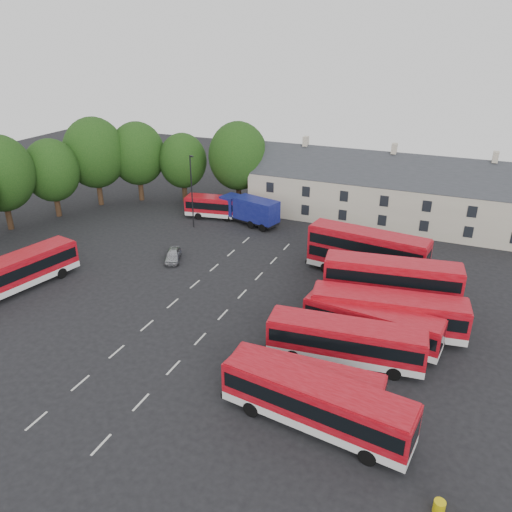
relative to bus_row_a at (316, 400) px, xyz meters
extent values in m
plane|color=black|center=(-16.08, 7.59, -2.01)|extent=(140.00, 140.00, 0.00)
cube|color=beige|center=(-16.08, -6.41, -2.00)|extent=(0.15, 1.80, 0.01)
cube|color=beige|center=(-16.08, -2.41, -2.00)|extent=(0.15, 1.80, 0.01)
cube|color=beige|center=(-16.08, 1.59, -2.00)|extent=(0.15, 1.80, 0.01)
cube|color=beige|center=(-16.08, 5.59, -2.00)|extent=(0.15, 1.80, 0.01)
cube|color=beige|center=(-16.08, 9.59, -2.00)|extent=(0.15, 1.80, 0.01)
cube|color=beige|center=(-16.08, 13.59, -2.00)|extent=(0.15, 1.80, 0.01)
cube|color=beige|center=(-16.08, 17.59, -2.00)|extent=(0.15, 1.80, 0.01)
cube|color=beige|center=(-16.08, 21.59, -2.00)|extent=(0.15, 1.80, 0.01)
cube|color=beige|center=(-16.08, 25.59, -2.00)|extent=(0.15, 1.80, 0.01)
cube|color=beige|center=(-11.08, -6.41, -2.00)|extent=(0.15, 1.80, 0.01)
cube|color=beige|center=(-11.08, -2.41, -2.00)|extent=(0.15, 1.80, 0.01)
cube|color=beige|center=(-11.08, 1.59, -2.00)|extent=(0.15, 1.80, 0.01)
cube|color=beige|center=(-11.08, 5.59, -2.00)|extent=(0.15, 1.80, 0.01)
cube|color=beige|center=(-11.08, 9.59, -2.00)|extent=(0.15, 1.80, 0.01)
cube|color=beige|center=(-11.08, 13.59, -2.00)|extent=(0.15, 1.80, 0.01)
cube|color=beige|center=(-11.08, 17.59, -2.00)|extent=(0.15, 1.80, 0.01)
cube|color=beige|center=(-11.08, 21.59, -2.00)|extent=(0.15, 1.80, 0.01)
cube|color=beige|center=(-11.08, 25.59, -2.00)|extent=(0.15, 1.80, 0.01)
cylinder|color=black|center=(-44.08, 17.59, 0.09)|extent=(0.70, 0.70, 4.20)
cylinder|color=black|center=(-42.08, 23.59, -0.17)|extent=(0.70, 0.70, 3.67)
ellipsoid|color=#14370F|center=(-42.08, 23.59, 4.09)|extent=(6.93, 6.93, 7.97)
cylinder|color=black|center=(-40.08, 29.59, 0.18)|extent=(0.70, 0.70, 4.38)
ellipsoid|color=#14370F|center=(-40.08, 29.59, 5.25)|extent=(8.25, 8.25, 9.49)
cylinder|color=black|center=(-36.08, 33.59, 0.00)|extent=(0.70, 0.70, 4.02)
ellipsoid|color=#14370F|center=(-36.08, 33.59, 4.67)|extent=(7.59, 7.59, 8.73)
cylinder|color=black|center=(-30.08, 35.59, -0.26)|extent=(0.70, 0.70, 3.50)
ellipsoid|color=#14370F|center=(-30.08, 35.59, 3.80)|extent=(6.60, 6.60, 7.59)
cylinder|color=black|center=(-22.08, 36.59, 0.09)|extent=(0.70, 0.70, 4.20)
ellipsoid|color=#14370F|center=(-22.08, 36.59, 4.96)|extent=(7.92, 7.92, 9.11)
cube|color=beige|center=(-2.08, 37.59, 0.74)|extent=(35.00, 7.00, 5.50)
cube|color=#2D3035|center=(-2.08, 37.59, 3.49)|extent=(35.70, 7.13, 7.13)
cube|color=beige|center=(-13.08, 37.59, 7.45)|extent=(0.60, 0.90, 1.20)
cube|color=beige|center=(-2.08, 37.59, 7.45)|extent=(0.60, 0.90, 1.20)
cube|color=beige|center=(8.92, 37.59, 7.45)|extent=(0.60, 0.90, 1.20)
cube|color=silver|center=(0.00, 0.00, -1.18)|extent=(12.08, 4.22, 0.59)
cube|color=#A10916|center=(0.00, 0.00, 0.17)|extent=(12.08, 4.22, 2.10)
cube|color=black|center=(0.00, 0.00, 0.22)|extent=(11.62, 4.22, 1.02)
cube|color=#A10916|center=(0.00, 0.00, 1.27)|extent=(11.83, 4.08, 0.13)
cylinder|color=black|center=(-3.91, -0.71, -1.47)|extent=(1.11, 0.44, 1.08)
cylinder|color=black|center=(3.91, 0.71, -1.47)|extent=(1.11, 0.44, 1.08)
cube|color=silver|center=(-1.25, 1.85, -1.31)|extent=(9.99, 2.49, 0.50)
cube|color=#A10916|center=(-1.25, 1.85, -0.18)|extent=(9.99, 2.49, 1.76)
cube|color=black|center=(-1.25, 1.85, -0.13)|extent=(9.59, 2.54, 0.86)
cube|color=#A10916|center=(-1.25, 1.85, 0.75)|extent=(9.79, 2.40, 0.11)
cylinder|color=black|center=(-4.41, 0.75, -1.56)|extent=(0.91, 0.27, 0.90)
cylinder|color=black|center=(1.91, 2.94, -1.56)|extent=(0.91, 0.27, 0.90)
cube|color=silver|center=(0.05, 7.21, -1.22)|extent=(11.44, 3.74, 0.56)
cube|color=#A10916|center=(0.05, 7.21, 0.06)|extent=(11.44, 3.74, 1.99)
cube|color=black|center=(0.05, 7.21, 0.11)|extent=(11.00, 3.75, 0.97)
cube|color=#A10916|center=(0.05, 7.21, 1.10)|extent=(11.21, 3.61, 0.12)
cylinder|color=black|center=(-3.40, 5.68, -1.50)|extent=(1.05, 0.39, 1.02)
cylinder|color=black|center=(3.50, 8.74, -1.50)|extent=(1.05, 0.39, 1.02)
cube|color=silver|center=(1.30, 10.51, -1.27)|extent=(10.78, 3.64, 0.53)
cube|color=#A10916|center=(1.30, 10.51, -0.06)|extent=(10.78, 3.64, 1.87)
cube|color=black|center=(1.30, 10.51, -0.02)|extent=(10.36, 3.65, 0.91)
cube|color=#A10916|center=(1.30, 10.51, 0.92)|extent=(10.56, 3.52, 0.12)
cylinder|color=black|center=(-2.19, 9.83, -1.53)|extent=(0.99, 0.38, 0.96)
cylinder|color=black|center=(4.78, 11.19, -1.53)|extent=(0.99, 0.38, 0.96)
cube|color=silver|center=(2.23, 12.23, -1.17)|extent=(12.24, 4.42, 0.60)
cube|color=#A10916|center=(2.23, 12.23, 0.19)|extent=(12.24, 4.42, 2.12)
cube|color=black|center=(2.23, 12.23, 0.25)|extent=(11.77, 4.41, 1.03)
cube|color=#A10916|center=(2.23, 12.23, 1.31)|extent=(11.98, 4.28, 0.13)
cylinder|color=black|center=(-1.39, 10.46, -1.47)|extent=(1.12, 0.46, 1.09)
cylinder|color=black|center=(5.84, 14.00, -1.47)|extent=(1.12, 0.46, 1.09)
cube|color=silver|center=(1.77, 16.08, -1.21)|extent=(11.54, 4.15, 0.56)
cube|color=#A10916|center=(1.77, 16.08, 0.79)|extent=(11.54, 4.15, 3.44)
cube|color=black|center=(1.77, 16.08, 0.12)|extent=(11.10, 4.15, 0.97)
cube|color=#A10916|center=(1.77, 16.08, 2.56)|extent=(11.30, 4.02, 0.12)
cylinder|color=black|center=(-1.64, 14.42, -1.50)|extent=(1.06, 0.43, 1.03)
cylinder|color=black|center=(5.18, 17.75, -1.50)|extent=(1.06, 0.43, 1.03)
cube|color=black|center=(1.77, 16.08, 1.45)|extent=(11.10, 4.15, 0.97)
cube|color=silver|center=(-1.44, 21.71, -1.20)|extent=(11.77, 4.12, 0.58)
cube|color=#A10916|center=(-1.44, 21.71, 0.84)|extent=(11.77, 4.12, 3.51)
cube|color=black|center=(-1.44, 21.71, 0.16)|extent=(11.32, 4.12, 1.00)
cube|color=#A10916|center=(-1.44, 21.71, 2.65)|extent=(11.53, 3.98, 0.13)
cylinder|color=black|center=(-5.25, 21.03, -1.49)|extent=(1.08, 0.43, 1.05)
cylinder|color=black|center=(2.38, 22.40, -1.49)|extent=(1.08, 0.43, 1.05)
cube|color=black|center=(-1.44, 21.71, 1.53)|extent=(11.32, 4.12, 1.00)
cube|color=silver|center=(-30.67, 6.17, -1.18)|extent=(4.86, 12.03, 0.59)
cube|color=#A10916|center=(-30.67, 6.17, 0.15)|extent=(4.86, 12.03, 2.08)
cube|color=black|center=(-30.67, 6.17, 0.20)|extent=(4.84, 11.58, 1.01)
cube|color=#A10916|center=(-30.67, 6.17, 1.24)|extent=(4.71, 11.78, 0.13)
cylinder|color=black|center=(-31.13, 10.09, -1.48)|extent=(0.50, 1.10, 1.07)
cube|color=silver|center=(-21.52, 31.10, -1.30)|extent=(10.38, 3.95, 0.51)
cube|color=#A10916|center=(-21.52, 31.10, -0.14)|extent=(10.38, 3.95, 1.80)
cube|color=black|center=(-21.52, 31.10, -0.10)|extent=(9.99, 3.93, 0.88)
cube|color=#A10916|center=(-21.52, 31.10, 0.80)|extent=(10.16, 3.82, 0.11)
cylinder|color=black|center=(-24.55, 29.54, -1.55)|extent=(0.95, 0.41, 0.92)
cylinder|color=black|center=(-18.49, 32.66, -1.55)|extent=(0.95, 0.41, 0.92)
cube|color=black|center=(-17.91, 30.67, -1.37)|extent=(8.11, 4.02, 0.29)
cube|color=navy|center=(-20.75, 31.42, -0.05)|extent=(2.52, 2.87, 2.35)
cube|color=black|center=(-21.65, 31.66, 0.30)|extent=(0.63, 2.04, 1.18)
cube|color=navy|center=(-16.82, 30.38, 0.10)|extent=(6.03, 3.80, 2.64)
cylinder|color=black|center=(-20.84, 30.30, -1.52)|extent=(1.02, 0.52, 0.98)
cylinder|color=black|center=(-14.75, 30.97, -1.52)|extent=(1.02, 0.52, 0.98)
imported|color=#9D9FA4|center=(-20.88, 17.48, -1.38)|extent=(2.87, 3.96, 1.25)
cylinder|color=gold|center=(7.55, -3.37, -1.64)|extent=(0.60, 0.60, 0.75)
cylinder|color=black|center=(-23.77, 26.92, 2.44)|extent=(0.16, 0.16, 8.89)
cube|color=black|center=(-23.52, 26.83, 6.88)|extent=(0.58, 0.39, 0.16)
camera|label=1|loc=(5.98, -23.18, 20.20)|focal=35.00mm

